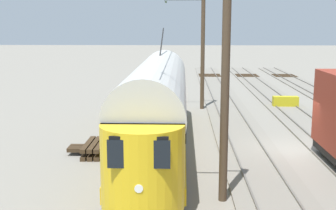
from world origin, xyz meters
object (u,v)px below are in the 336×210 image
Objects in this scene: catenary_pole_mid_near at (223,79)px; track_end_bumper at (285,102)px; spare_tie_stack at (95,148)px; vintage_streetcar at (158,102)px; catenary_pole_foreground at (202,50)px.

catenary_pole_mid_near is 4.44× the size of track_end_bumper.
track_end_bumper is (-11.48, -12.08, 0.13)m from spare_tie_stack.
vintage_streetcar is at bearing 52.04° from track_end_bumper.
catenary_pole_foreground reaches higher than spare_tie_stack.
catenary_pole_foreground is 4.44× the size of track_end_bumper.
spare_tie_stack is 16.67m from track_end_bumper.
catenary_pole_foreground is (-2.50, -10.33, 1.89)m from vintage_streetcar.
catenary_pole_mid_near is at bearing 111.65° from vintage_streetcar.
catenary_pole_foreground is 3.33× the size of spare_tie_stack.
catenary_pole_mid_near is (0.00, 16.63, 0.00)m from catenary_pole_foreground.
catenary_pole_mid_near reaches higher than track_end_bumper.
vintage_streetcar is 14.14m from track_end_bumper.
vintage_streetcar reaches higher than track_end_bumper.
track_end_bumper is at bearing -173.29° from catenary_pole_foreground.
track_end_bumper is (-8.62, -11.05, -1.87)m from vintage_streetcar.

